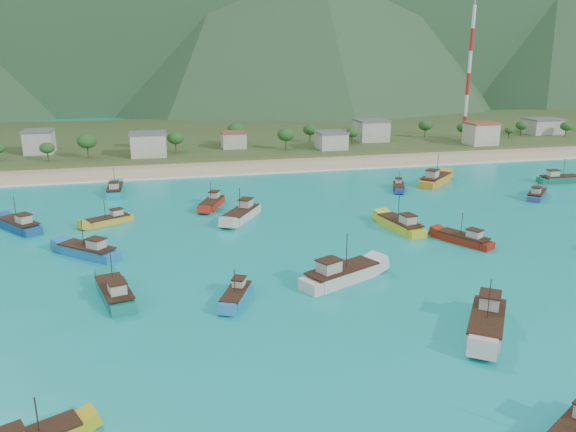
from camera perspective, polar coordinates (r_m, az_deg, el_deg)
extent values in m
plane|color=#0D9188|center=(87.33, 6.57, -4.85)|extent=(600.00, 600.00, 0.00)
cube|color=beige|center=(161.01, -3.09, 5.02)|extent=(400.00, 18.00, 1.20)
cube|color=#385123|center=(220.43, -6.05, 8.00)|extent=(400.00, 110.00, 2.40)
cube|color=white|center=(151.86, -2.42, 4.35)|extent=(400.00, 2.50, 0.08)
cube|color=beige|center=(189.41, -23.94, 6.86)|extent=(8.18, 8.93, 6.63)
cube|color=beige|center=(172.84, -13.99, 7.00)|extent=(10.18, 7.90, 6.66)
cube|color=beige|center=(183.78, -5.54, 7.65)|extent=(7.53, 6.28, 4.87)
cube|color=beige|center=(181.93, 4.41, 7.62)|extent=(8.72, 8.79, 5.05)
cube|color=beige|center=(200.32, 8.44, 8.55)|extent=(10.21, 9.85, 6.88)
cube|color=beige|center=(200.46, 19.00, 7.87)|extent=(9.15, 8.14, 6.96)
cube|color=beige|center=(236.40, 24.50, 8.25)|extent=(12.53, 8.97, 5.37)
cylinder|color=red|center=(216.59, 17.47, 8.65)|extent=(1.20, 1.20, 7.58)
cylinder|color=white|center=(215.82, 17.64, 10.64)|extent=(1.20, 1.20, 7.58)
cylinder|color=red|center=(215.31, 17.81, 12.65)|extent=(1.20, 1.20, 7.58)
cylinder|color=white|center=(215.06, 17.99, 14.66)|extent=(1.20, 1.20, 7.58)
cylinder|color=red|center=(215.08, 18.18, 16.67)|extent=(1.20, 1.20, 7.58)
cylinder|color=white|center=(215.37, 18.36, 18.68)|extent=(1.20, 1.20, 7.58)
cube|color=orange|center=(143.93, 14.76, 3.48)|extent=(12.24, 11.62, 2.37)
cube|color=beige|center=(141.03, 14.45, 4.14)|extent=(3.80, 3.76, 1.93)
cylinder|color=#382114|center=(143.86, 14.97, 5.02)|extent=(0.12, 0.12, 5.33)
cube|color=teal|center=(74.96, -5.32, -8.21)|extent=(5.50, 8.42, 1.48)
cube|color=beige|center=(75.89, -5.01, -6.77)|extent=(2.11, 2.30, 1.20)
cylinder|color=#382114|center=(73.59, -5.46, -6.65)|extent=(0.12, 0.12, 3.33)
cube|color=#12684B|center=(156.52, 25.91, 3.29)|extent=(10.94, 3.79, 1.96)
cube|color=beige|center=(154.90, 25.33, 3.92)|extent=(2.56, 2.11, 1.59)
cylinder|color=#382114|center=(156.29, 26.24, 4.43)|extent=(0.12, 0.12, 4.41)
cube|color=navy|center=(137.68, 23.95, 1.89)|extent=(8.68, 8.62, 1.72)
cube|color=beige|center=(135.47, 23.90, 2.36)|extent=(2.74, 2.74, 1.39)
cylinder|color=#382114|center=(137.60, 24.11, 3.06)|extent=(0.12, 0.12, 3.86)
cube|color=silver|center=(80.45, 5.53, -6.14)|extent=(13.04, 8.69, 2.30)
cube|color=beige|center=(78.02, 4.20, -5.18)|extent=(3.58, 3.31, 1.87)
cylinder|color=#382114|center=(79.58, 5.98, -3.52)|extent=(0.12, 0.12, 5.17)
cube|color=gold|center=(105.14, 11.29, -1.02)|extent=(5.18, 11.81, 2.08)
cube|color=beige|center=(102.77, 12.07, -0.37)|extent=(2.49, 2.90, 1.69)
cylinder|color=#382114|center=(104.72, 11.19, 0.84)|extent=(0.12, 0.12, 4.67)
cube|color=#B22618|center=(119.35, -7.73, 1.15)|extent=(6.54, 10.11, 1.78)
cube|color=beige|center=(120.79, -7.48, 2.13)|extent=(2.53, 2.75, 1.44)
cylinder|color=#382114|center=(118.13, -7.86, 2.43)|extent=(0.12, 0.12, 4.00)
cube|color=#1F6EAD|center=(95.35, -19.72, -3.52)|extent=(10.27, 9.67, 1.98)
cube|color=beige|center=(93.19, -18.90, -2.72)|extent=(3.18, 3.14, 1.61)
cylinder|color=#382114|center=(94.81, -20.16, -1.62)|extent=(0.12, 0.12, 4.46)
cube|color=#159AAD|center=(135.63, -17.14, 2.43)|extent=(3.34, 10.76, 1.95)
cube|color=beige|center=(133.11, -17.26, 2.95)|extent=(2.00, 2.47, 1.58)
cylinder|color=#382114|center=(135.54, -17.23, 3.79)|extent=(0.12, 0.12, 4.38)
cylinder|color=#382114|center=(52.82, -24.15, -17.99)|extent=(0.12, 0.12, 3.38)
cube|color=beige|center=(109.86, -4.75, 0.01)|extent=(9.10, 11.69, 2.12)
cube|color=beige|center=(111.46, -4.30, 1.28)|extent=(3.21, 3.37, 1.72)
cylinder|color=#382114|center=(108.37, -4.93, 1.66)|extent=(0.12, 0.12, 4.76)
cube|color=#157869|center=(78.14, -17.18, -7.65)|extent=(5.82, 11.41, 1.99)
cube|color=beige|center=(75.40, -16.97, -7.02)|extent=(2.55, 2.90, 1.62)
cylinder|color=#382114|center=(77.50, -17.47, -5.29)|extent=(0.12, 0.12, 4.48)
cube|color=gold|center=(111.90, -17.78, -0.57)|extent=(9.03, 6.51, 1.61)
cube|color=beige|center=(112.22, -17.01, 0.32)|extent=(2.54, 2.38, 1.31)
cylinder|color=#382114|center=(111.02, -18.13, 0.68)|extent=(0.12, 0.12, 3.62)
cube|color=beige|center=(70.58, 19.51, -10.44)|extent=(10.08, 11.90, 2.21)
cube|color=beige|center=(72.01, 19.80, -8.16)|extent=(3.42, 3.54, 1.79)
cylinder|color=#382114|center=(68.47, 19.76, -7.99)|extent=(0.12, 0.12, 4.96)
cube|color=navy|center=(136.15, 11.16, 2.81)|extent=(5.36, 8.49, 1.49)
cube|color=beige|center=(137.48, 11.17, 3.51)|extent=(2.10, 2.29, 1.21)
cylinder|color=#382114|center=(135.17, 11.22, 3.76)|extent=(0.12, 0.12, 3.35)
cube|color=maroon|center=(100.39, 17.36, -2.39)|extent=(7.10, 9.88, 1.76)
cube|color=beige|center=(98.99, 18.41, -1.77)|extent=(2.60, 2.78, 1.43)
cylinder|color=#382114|center=(99.82, 17.23, -0.76)|extent=(0.12, 0.12, 3.96)
cube|color=navy|center=(114.24, -25.65, -0.97)|extent=(9.25, 10.93, 2.03)
cube|color=beige|center=(111.74, -25.27, -0.30)|extent=(3.14, 3.25, 1.65)
cylinder|color=#382114|center=(113.97, -25.99, 0.68)|extent=(0.12, 0.12, 4.56)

